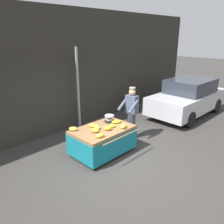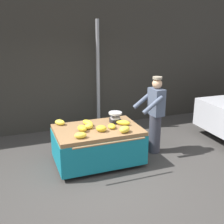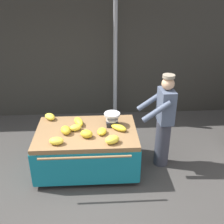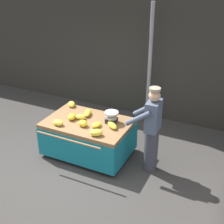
{
  "view_description": "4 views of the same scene",
  "coord_description": "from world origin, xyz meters",
  "px_view_note": "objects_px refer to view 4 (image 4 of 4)",
  "views": [
    {
      "loc": [
        -3.93,
        -3.57,
        3.27
      ],
      "look_at": [
        0.52,
        0.76,
        1.14
      ],
      "focal_mm": 36.43,
      "sensor_mm": 36.0,
      "label": 1
    },
    {
      "loc": [
        -1.45,
        -4.25,
        2.74
      ],
      "look_at": [
        0.4,
        0.7,
        1.08
      ],
      "focal_mm": 44.43,
      "sensor_mm": 36.0,
      "label": 2
    },
    {
      "loc": [
        0.32,
        -3.21,
        3.05
      ],
      "look_at": [
        0.55,
        0.79,
        1.08
      ],
      "focal_mm": 42.95,
      "sensor_mm": 36.0,
      "label": 3
    },
    {
      "loc": [
        2.92,
        -3.95,
        3.71
      ],
      "look_at": [
        0.64,
        0.75,
        1.09
      ],
      "focal_mm": 49.29,
      "sensor_mm": 36.0,
      "label": 4
    }
  ],
  "objects_px": {
    "banana_bunch_1": "(112,125)",
    "vendor_person": "(152,130)",
    "banana_bunch_0": "(72,104)",
    "banana_bunch_8": "(58,123)",
    "banana_bunch_4": "(97,125)",
    "street_pole": "(150,67)",
    "banana_bunch_2": "(72,117)",
    "banana_bunch_3": "(88,113)",
    "banana_bunch_5": "(83,123)",
    "weighing_scale": "(111,117)",
    "banana_bunch_6": "(96,133)",
    "banana_cart": "(88,130)",
    "banana_bunch_7": "(81,117)"
  },
  "relations": [
    {
      "from": "banana_bunch_4",
      "to": "banana_bunch_8",
      "type": "distance_m",
      "value": 0.76
    },
    {
      "from": "weighing_scale",
      "to": "vendor_person",
      "type": "relative_size",
      "value": 0.16
    },
    {
      "from": "vendor_person",
      "to": "banana_bunch_0",
      "type": "bearing_deg",
      "value": 168.45
    },
    {
      "from": "banana_bunch_0",
      "to": "banana_bunch_3",
      "type": "bearing_deg",
      "value": -22.34
    },
    {
      "from": "banana_bunch_7",
      "to": "banana_bunch_0",
      "type": "bearing_deg",
      "value": 138.77
    },
    {
      "from": "vendor_person",
      "to": "banana_bunch_6",
      "type": "bearing_deg",
      "value": -153.44
    },
    {
      "from": "street_pole",
      "to": "banana_bunch_6",
      "type": "height_order",
      "value": "street_pole"
    },
    {
      "from": "banana_bunch_7",
      "to": "banana_bunch_8",
      "type": "relative_size",
      "value": 0.91
    },
    {
      "from": "banana_bunch_2",
      "to": "banana_bunch_3",
      "type": "bearing_deg",
      "value": 56.87
    },
    {
      "from": "banana_bunch_5",
      "to": "banana_bunch_6",
      "type": "bearing_deg",
      "value": -26.52
    },
    {
      "from": "banana_bunch_6",
      "to": "banana_bunch_8",
      "type": "relative_size",
      "value": 1.05
    },
    {
      "from": "banana_bunch_5",
      "to": "banana_bunch_1",
      "type": "bearing_deg",
      "value": 20.1
    },
    {
      "from": "banana_bunch_2",
      "to": "banana_bunch_3",
      "type": "height_order",
      "value": "banana_bunch_2"
    },
    {
      "from": "banana_bunch_1",
      "to": "banana_bunch_5",
      "type": "distance_m",
      "value": 0.58
    },
    {
      "from": "banana_bunch_3",
      "to": "banana_bunch_5",
      "type": "distance_m",
      "value": 0.47
    },
    {
      "from": "banana_cart",
      "to": "banana_bunch_4",
      "type": "bearing_deg",
      "value": -23.11
    },
    {
      "from": "banana_cart",
      "to": "banana_bunch_5",
      "type": "height_order",
      "value": "banana_bunch_5"
    },
    {
      "from": "banana_cart",
      "to": "vendor_person",
      "type": "height_order",
      "value": "vendor_person"
    },
    {
      "from": "banana_bunch_4",
      "to": "street_pole",
      "type": "bearing_deg",
      "value": 79.86
    },
    {
      "from": "banana_cart",
      "to": "banana_bunch_7",
      "type": "height_order",
      "value": "banana_bunch_7"
    },
    {
      "from": "street_pole",
      "to": "vendor_person",
      "type": "distance_m",
      "value": 2.03
    },
    {
      "from": "banana_bunch_0",
      "to": "banana_bunch_2",
      "type": "bearing_deg",
      "value": -56.93
    },
    {
      "from": "banana_bunch_1",
      "to": "vendor_person",
      "type": "bearing_deg",
      "value": 4.19
    },
    {
      "from": "street_pole",
      "to": "banana_bunch_8",
      "type": "xyz_separation_m",
      "value": [
        -1.06,
        -2.24,
        -0.63
      ]
    },
    {
      "from": "banana_bunch_5",
      "to": "banana_bunch_8",
      "type": "bearing_deg",
      "value": -158.81
    },
    {
      "from": "banana_bunch_2",
      "to": "vendor_person",
      "type": "distance_m",
      "value": 1.67
    },
    {
      "from": "banana_bunch_5",
      "to": "banana_bunch_3",
      "type": "bearing_deg",
      "value": 108.56
    },
    {
      "from": "banana_bunch_8",
      "to": "vendor_person",
      "type": "distance_m",
      "value": 1.83
    },
    {
      "from": "street_pole",
      "to": "weighing_scale",
      "type": "height_order",
      "value": "street_pole"
    },
    {
      "from": "banana_bunch_5",
      "to": "banana_bunch_8",
      "type": "distance_m",
      "value": 0.49
    },
    {
      "from": "banana_bunch_0",
      "to": "banana_bunch_4",
      "type": "height_order",
      "value": "banana_bunch_0"
    },
    {
      "from": "street_pole",
      "to": "banana_bunch_3",
      "type": "xyz_separation_m",
      "value": [
        -0.75,
        -1.62,
        -0.63
      ]
    },
    {
      "from": "banana_bunch_0",
      "to": "banana_bunch_4",
      "type": "bearing_deg",
      "value": -31.42
    },
    {
      "from": "banana_bunch_3",
      "to": "vendor_person",
      "type": "height_order",
      "value": "vendor_person"
    },
    {
      "from": "banana_bunch_2",
      "to": "banana_bunch_6",
      "type": "distance_m",
      "value": 0.83
    },
    {
      "from": "banana_bunch_2",
      "to": "vendor_person",
      "type": "bearing_deg",
      "value": 3.88
    },
    {
      "from": "banana_bunch_4",
      "to": "vendor_person",
      "type": "bearing_deg",
      "value": 8.71
    },
    {
      "from": "weighing_scale",
      "to": "banana_bunch_7",
      "type": "xyz_separation_m",
      "value": [
        -0.63,
        -0.15,
        -0.06
      ]
    },
    {
      "from": "banana_bunch_4",
      "to": "vendor_person",
      "type": "xyz_separation_m",
      "value": [
        1.07,
        0.16,
        0.06
      ]
    },
    {
      "from": "banana_bunch_1",
      "to": "vendor_person",
      "type": "relative_size",
      "value": 0.17
    },
    {
      "from": "banana_bunch_3",
      "to": "banana_bunch_5",
      "type": "relative_size",
      "value": 1.44
    },
    {
      "from": "banana_bunch_6",
      "to": "banana_bunch_7",
      "type": "bearing_deg",
      "value": 144.04
    },
    {
      "from": "banana_bunch_0",
      "to": "banana_bunch_8",
      "type": "height_order",
      "value": "banana_bunch_8"
    },
    {
      "from": "banana_bunch_3",
      "to": "vendor_person",
      "type": "bearing_deg",
      "value": -7.34
    },
    {
      "from": "banana_bunch_1",
      "to": "banana_bunch_7",
      "type": "height_order",
      "value": "banana_bunch_7"
    },
    {
      "from": "banana_bunch_2",
      "to": "banana_bunch_4",
      "type": "xyz_separation_m",
      "value": [
        0.6,
        -0.05,
        -0.02
      ]
    },
    {
      "from": "street_pole",
      "to": "weighing_scale",
      "type": "bearing_deg",
      "value": -95.68
    },
    {
      "from": "weighing_scale",
      "to": "banana_bunch_5",
      "type": "relative_size",
      "value": 1.36
    },
    {
      "from": "banana_bunch_2",
      "to": "weighing_scale",
      "type": "bearing_deg",
      "value": 16.81
    },
    {
      "from": "banana_bunch_6",
      "to": "banana_bunch_8",
      "type": "bearing_deg",
      "value": 178.45
    }
  ]
}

